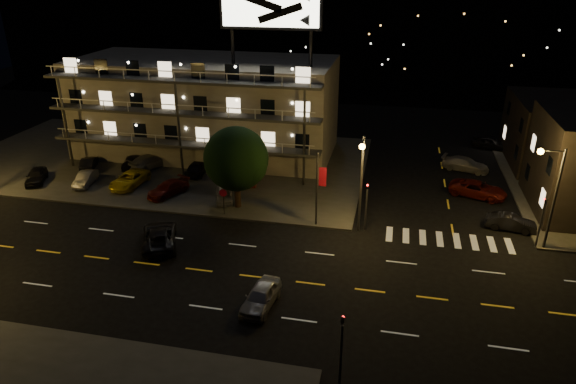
% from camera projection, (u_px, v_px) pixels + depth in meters
% --- Properties ---
extents(ground, '(140.00, 140.00, 0.00)m').
position_uv_depth(ground, '(226.00, 273.00, 35.85)').
color(ground, black).
rests_on(ground, ground).
extents(curb_nw, '(44.00, 24.00, 0.15)m').
position_uv_depth(curb_nw, '(162.00, 160.00, 56.38)').
color(curb_nw, '#353532').
rests_on(curb_nw, ground).
extents(motel, '(28.00, 13.80, 18.10)m').
position_uv_depth(motel, '(207.00, 106.00, 56.94)').
color(motel, '#9C9688').
rests_on(motel, ground).
extents(hill_backdrop, '(120.00, 25.00, 24.00)m').
position_uv_depth(hill_backdrop, '(311.00, 14.00, 93.77)').
color(hill_backdrop, black).
rests_on(hill_backdrop, ground).
extents(streetlight_nc, '(0.44, 1.92, 8.00)m').
position_uv_depth(streetlight_nc, '(361.00, 175.00, 39.30)').
color(streetlight_nc, '#2D2D30').
rests_on(streetlight_nc, ground).
extents(streetlight_ne, '(1.92, 0.44, 8.00)m').
position_uv_depth(streetlight_ne, '(551.00, 189.00, 37.01)').
color(streetlight_ne, '#2D2D30').
rests_on(streetlight_ne, ground).
extents(signal_nw, '(0.20, 0.27, 4.60)m').
position_uv_depth(signal_nw, '(366.00, 201.00, 40.67)').
color(signal_nw, '#2D2D30').
rests_on(signal_nw, ground).
extents(signal_sw, '(0.20, 0.27, 4.60)m').
position_uv_depth(signal_sw, '(342.00, 342.00, 25.49)').
color(signal_sw, '#2D2D30').
rests_on(signal_sw, ground).
extents(signal_ne, '(0.27, 0.20, 4.60)m').
position_uv_depth(signal_ne, '(542.00, 217.00, 38.18)').
color(signal_ne, '#2D2D30').
rests_on(signal_ne, ground).
extents(banner_north, '(0.83, 0.16, 6.40)m').
position_uv_depth(banner_north, '(318.00, 188.00, 40.99)').
color(banner_north, '#2D2D30').
rests_on(banner_north, ground).
extents(stop_sign, '(0.91, 0.11, 2.61)m').
position_uv_depth(stop_sign, '(223.00, 198.00, 43.39)').
color(stop_sign, '#2D2D30').
rests_on(stop_sign, ground).
extents(tree, '(5.78, 5.56, 7.28)m').
position_uv_depth(tree, '(236.00, 161.00, 43.68)').
color(tree, black).
rests_on(tree, curb_nw).
extents(lot_car_0, '(3.04, 4.22, 1.34)m').
position_uv_depth(lot_car_0, '(36.00, 176.00, 50.20)').
color(lot_car_0, black).
rests_on(lot_car_0, curb_nw).
extents(lot_car_1, '(1.96, 3.90, 1.23)m').
position_uv_depth(lot_car_1, '(85.00, 179.00, 49.69)').
color(lot_car_1, gray).
rests_on(lot_car_1, curb_nw).
extents(lot_car_2, '(2.55, 4.93, 1.33)m').
position_uv_depth(lot_car_2, '(130.00, 179.00, 49.39)').
color(lot_car_2, yellow).
rests_on(lot_car_2, curb_nw).
extents(lot_car_3, '(3.38, 4.67, 1.26)m').
position_uv_depth(lot_car_3, '(168.00, 188.00, 47.50)').
color(lot_car_3, '#58120C').
rests_on(lot_car_3, curb_nw).
extents(lot_car_4, '(2.62, 3.92, 1.24)m').
position_uv_depth(lot_car_4, '(224.00, 194.00, 46.31)').
color(lot_car_4, gray).
rests_on(lot_car_4, curb_nw).
extents(lot_car_5, '(2.54, 3.93, 1.22)m').
position_uv_depth(lot_car_5, '(89.00, 163.00, 53.63)').
color(lot_car_5, black).
rests_on(lot_car_5, curb_nw).
extents(lot_car_6, '(3.30, 4.84, 1.23)m').
position_uv_depth(lot_car_6, '(134.00, 161.00, 54.24)').
color(lot_car_6, black).
rests_on(lot_car_6, curb_nw).
extents(lot_car_7, '(3.81, 5.24, 1.41)m').
position_uv_depth(lot_car_7, '(150.00, 161.00, 53.85)').
color(lot_car_7, gray).
rests_on(lot_car_7, curb_nw).
extents(lot_car_8, '(1.77, 4.20, 1.42)m').
position_uv_depth(lot_car_8, '(198.00, 167.00, 52.17)').
color(lot_car_8, black).
rests_on(lot_car_8, curb_nw).
extents(lot_car_9, '(1.88, 4.17, 1.33)m').
position_uv_depth(lot_car_9, '(251.00, 176.00, 50.20)').
color(lot_car_9, '#58120C').
rests_on(lot_car_9, curb_nw).
extents(side_car_0, '(4.08, 1.95, 1.29)m').
position_uv_depth(side_car_0, '(511.00, 223.00, 41.50)').
color(side_car_0, black).
rests_on(side_car_0, ground).
extents(side_car_1, '(5.60, 3.90, 1.42)m').
position_uv_depth(side_car_1, '(478.00, 189.00, 47.47)').
color(side_car_1, '#58120C').
rests_on(side_car_1, ground).
extents(side_car_2, '(5.13, 3.29, 1.38)m').
position_uv_depth(side_car_2, '(465.00, 164.00, 53.50)').
color(side_car_2, gray).
rests_on(side_car_2, ground).
extents(side_car_3, '(4.50, 3.24, 1.42)m').
position_uv_depth(side_car_3, '(490.00, 143.00, 59.87)').
color(side_car_3, black).
rests_on(side_car_3, ground).
extents(road_car_east, '(2.12, 4.28, 1.40)m').
position_uv_depth(road_car_east, '(261.00, 296.00, 32.16)').
color(road_car_east, gray).
rests_on(road_car_east, ground).
extents(road_car_west, '(4.40, 5.91, 1.49)m').
position_uv_depth(road_car_west, '(159.00, 236.00, 39.17)').
color(road_car_west, black).
rests_on(road_car_west, ground).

